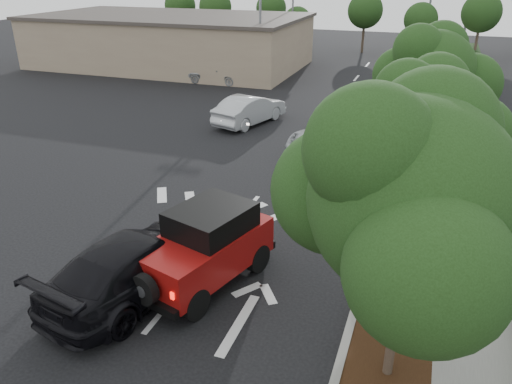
% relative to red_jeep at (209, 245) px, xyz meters
% --- Properties ---
extents(ground, '(120.00, 120.00, 0.00)m').
position_rel_red_jeep_xyz_m(ground, '(-0.56, -1.56, -1.10)').
color(ground, black).
rests_on(ground, ground).
extents(curb, '(0.20, 70.00, 0.15)m').
position_rel_red_jeep_xyz_m(curb, '(4.04, 10.44, -1.03)').
color(curb, '#9E9B93').
rests_on(curb, ground).
extents(planting_strip, '(1.80, 70.00, 0.12)m').
position_rel_red_jeep_xyz_m(planting_strip, '(5.04, 10.44, -1.04)').
color(planting_strip, black).
rests_on(planting_strip, ground).
extents(sidewalk, '(2.00, 70.00, 0.12)m').
position_rel_red_jeep_xyz_m(sidewalk, '(6.94, 10.44, -1.04)').
color(sidewalk, gray).
rests_on(sidewalk, ground).
extents(hedge, '(0.80, 70.00, 0.80)m').
position_rel_red_jeep_xyz_m(hedge, '(8.34, 10.44, -0.70)').
color(hedge, black).
rests_on(hedge, ground).
extents(commercial_building, '(22.00, 12.00, 4.00)m').
position_rel_red_jeep_xyz_m(commercial_building, '(-16.56, 28.44, 0.90)').
color(commercial_building, gray).
rests_on(commercial_building, ground).
extents(transmission_tower, '(7.00, 4.00, 28.00)m').
position_rel_red_jeep_xyz_m(transmission_tower, '(5.44, 46.44, -1.10)').
color(transmission_tower, slate).
rests_on(transmission_tower, ground).
extents(street_tree_near, '(3.80, 3.80, 5.92)m').
position_rel_red_jeep_xyz_m(street_tree_near, '(5.04, -2.06, -1.10)').
color(street_tree_near, '#193210').
rests_on(street_tree_near, ground).
extents(street_tree_mid, '(3.20, 3.20, 5.32)m').
position_rel_red_jeep_xyz_m(street_tree_mid, '(5.04, 4.94, -1.10)').
color(street_tree_mid, '#193210').
rests_on(street_tree_mid, ground).
extents(street_tree_far, '(3.40, 3.40, 5.62)m').
position_rel_red_jeep_xyz_m(street_tree_far, '(5.04, 11.44, -1.10)').
color(street_tree_far, '#193210').
rests_on(street_tree_far, ground).
extents(light_pole_a, '(2.00, 0.22, 9.00)m').
position_rel_red_jeep_xyz_m(light_pole_a, '(-7.06, 24.44, -1.10)').
color(light_pole_a, slate).
rests_on(light_pole_a, ground).
extents(light_pole_b, '(2.00, 0.22, 9.00)m').
position_rel_red_jeep_xyz_m(light_pole_b, '(-8.06, 36.44, -1.10)').
color(light_pole_b, slate).
rests_on(light_pole_b, ground).
extents(red_jeep, '(2.89, 4.42, 2.17)m').
position_rel_red_jeep_xyz_m(red_jeep, '(0.00, 0.00, 0.00)').
color(red_jeep, black).
rests_on(red_jeep, ground).
extents(silver_suv_ahead, '(4.73, 6.25, 1.58)m').
position_rel_red_jeep_xyz_m(silver_suv_ahead, '(1.25, 11.68, -0.31)').
color(silver_suv_ahead, '#A6A9AE').
rests_on(silver_suv_ahead, ground).
extents(black_suv_oncoming, '(3.49, 6.08, 1.66)m').
position_rel_red_jeep_xyz_m(black_suv_oncoming, '(-1.56, -1.10, -0.27)').
color(black_suv_oncoming, black).
rests_on(black_suv_oncoming, ground).
extents(silver_sedan_oncoming, '(2.97, 5.02, 1.56)m').
position_rel_red_jeep_xyz_m(silver_sedan_oncoming, '(-4.15, 14.41, -0.32)').
color(silver_sedan_oncoming, '#B2B4BA').
rests_on(silver_sedan_oncoming, ground).
extents(parked_suv, '(4.59, 1.86, 1.56)m').
position_rel_red_jeep_xyz_m(parked_suv, '(-10.19, 23.32, -0.32)').
color(parked_suv, '#989B9F').
rests_on(parked_suv, ground).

